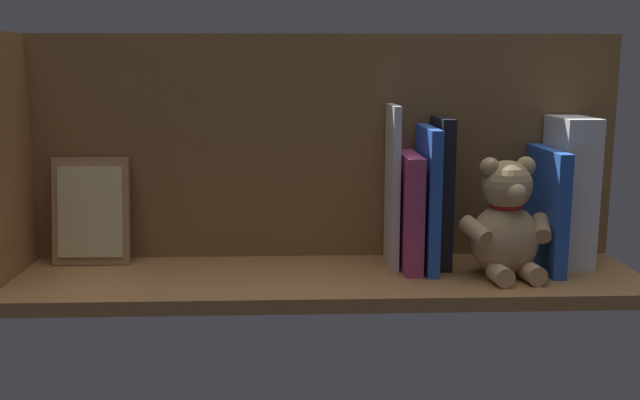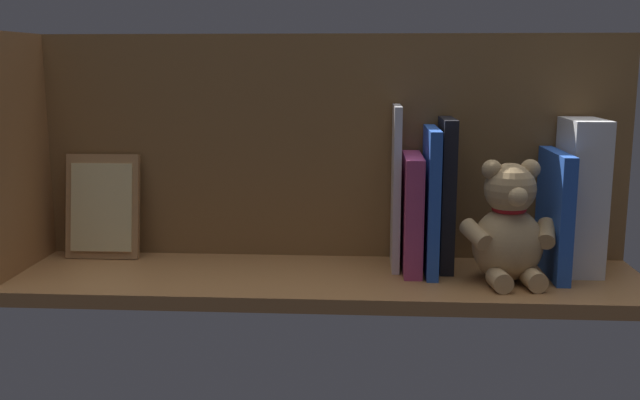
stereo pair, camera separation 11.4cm
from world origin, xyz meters
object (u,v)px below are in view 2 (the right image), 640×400
Objects in this scene: dictionary_thick_white at (580,196)px; picture_frame_leaning at (103,207)px; teddy_bear at (509,228)px; book_0 at (554,213)px.

dictionary_thick_white is 1.37× the size of picture_frame_leaning.
book_0 is at bearing -157.19° from teddy_bear.
book_0 reaches higher than picture_frame_leaning.
book_0 is at bearing 25.16° from dictionary_thick_white.
book_0 is 74.69cm from picture_frame_leaning.
book_0 reaches higher than teddy_bear.
dictionary_thick_white reaches higher than book_0.
teddy_bear is (7.82, 4.57, -1.49)cm from book_0.
dictionary_thick_white is 1.30× the size of teddy_bear.
picture_frame_leaning is at bearing -4.19° from book_0.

